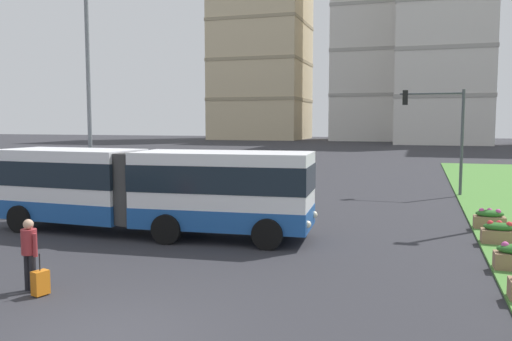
{
  "coord_description": "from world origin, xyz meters",
  "views": [
    {
      "loc": [
        5.51,
        -8.2,
        4.03
      ],
      "look_at": [
        -0.36,
        10.51,
        2.2
      ],
      "focal_mm": 36.8,
      "sensor_mm": 36.0,
      "label": 1
    }
  ],
  "objects_px": {
    "flower_planter_4": "(489,219)",
    "apartment_tower_centre": "(444,33)",
    "flower_planter_3": "(499,233)",
    "apartment_tower_west": "(262,26)",
    "rolling_suitcase": "(40,282)",
    "pedestrian_crossing": "(29,250)",
    "articulated_bus": "(149,188)",
    "apartment_tower_westcentre": "(370,33)",
    "traffic_light_far_right": "(441,123)",
    "streetlight_left": "(89,90)"
  },
  "relations": [
    {
      "from": "rolling_suitcase",
      "to": "apartment_tower_west",
      "type": "relative_size",
      "value": 0.02
    },
    {
      "from": "apartment_tower_westcentre",
      "to": "apartment_tower_centre",
      "type": "relative_size",
      "value": 1.14
    },
    {
      "from": "apartment_tower_west",
      "to": "pedestrian_crossing",
      "type": "bearing_deg",
      "value": -76.04
    },
    {
      "from": "apartment_tower_centre",
      "to": "apartment_tower_westcentre",
      "type": "bearing_deg",
      "value": 137.1
    },
    {
      "from": "pedestrian_crossing",
      "to": "apartment_tower_centre",
      "type": "relative_size",
      "value": 0.04
    },
    {
      "from": "streetlight_left",
      "to": "apartment_tower_west",
      "type": "relative_size",
      "value": 0.19
    },
    {
      "from": "apartment_tower_west",
      "to": "apartment_tower_centre",
      "type": "xyz_separation_m",
      "value": [
        39.07,
        -14.4,
        -5.71
      ]
    },
    {
      "from": "articulated_bus",
      "to": "traffic_light_far_right",
      "type": "distance_m",
      "value": 17.18
    },
    {
      "from": "articulated_bus",
      "to": "flower_planter_4",
      "type": "distance_m",
      "value": 12.61
    },
    {
      "from": "flower_planter_4",
      "to": "apartment_tower_centre",
      "type": "height_order",
      "value": "apartment_tower_centre"
    },
    {
      "from": "pedestrian_crossing",
      "to": "flower_planter_3",
      "type": "distance_m",
      "value": 14.09
    },
    {
      "from": "apartment_tower_west",
      "to": "flower_planter_3",
      "type": "bearing_deg",
      "value": -69.01
    },
    {
      "from": "articulated_bus",
      "to": "pedestrian_crossing",
      "type": "xyz_separation_m",
      "value": [
        0.48,
        -6.63,
        -0.65
      ]
    },
    {
      "from": "traffic_light_far_right",
      "to": "apartment_tower_centre",
      "type": "height_order",
      "value": "apartment_tower_centre"
    },
    {
      "from": "apartment_tower_west",
      "to": "apartment_tower_westcentre",
      "type": "xyz_separation_m",
      "value": [
        24.65,
        -1.0,
        -2.97
      ]
    },
    {
      "from": "articulated_bus",
      "to": "apartment_tower_westcentre",
      "type": "distance_m",
      "value": 102.18
    },
    {
      "from": "apartment_tower_westcentre",
      "to": "flower_planter_3",
      "type": "bearing_deg",
      "value": -82.23
    },
    {
      "from": "rolling_suitcase",
      "to": "traffic_light_far_right",
      "type": "xyz_separation_m",
      "value": [
        9.36,
        20.39,
        3.63
      ]
    },
    {
      "from": "flower_planter_4",
      "to": "apartment_tower_west",
      "type": "height_order",
      "value": "apartment_tower_west"
    },
    {
      "from": "traffic_light_far_right",
      "to": "streetlight_left",
      "type": "relative_size",
      "value": 0.58
    },
    {
      "from": "articulated_bus",
      "to": "apartment_tower_westcentre",
      "type": "relative_size",
      "value": 0.26
    },
    {
      "from": "pedestrian_crossing",
      "to": "flower_planter_4",
      "type": "relative_size",
      "value": 1.58
    },
    {
      "from": "articulated_bus",
      "to": "streetlight_left",
      "type": "distance_m",
      "value": 6.95
    },
    {
      "from": "traffic_light_far_right",
      "to": "apartment_tower_westcentre",
      "type": "relative_size",
      "value": 0.13
    },
    {
      "from": "flower_planter_3",
      "to": "apartment_tower_west",
      "type": "bearing_deg",
      "value": 110.99
    },
    {
      "from": "streetlight_left",
      "to": "apartment_tower_west",
      "type": "xyz_separation_m",
      "value": [
        -21.5,
        97.56,
        20.46
      ]
    },
    {
      "from": "apartment_tower_centre",
      "to": "traffic_light_far_right",
      "type": "bearing_deg",
      "value": -91.98
    },
    {
      "from": "traffic_light_far_right",
      "to": "apartment_tower_westcentre",
      "type": "height_order",
      "value": "apartment_tower_westcentre"
    },
    {
      "from": "rolling_suitcase",
      "to": "apartment_tower_centre",
      "type": "distance_m",
      "value": 96.19
    },
    {
      "from": "traffic_light_far_right",
      "to": "apartment_tower_west",
      "type": "distance_m",
      "value": 97.22
    },
    {
      "from": "streetlight_left",
      "to": "apartment_tower_centre",
      "type": "relative_size",
      "value": 0.25
    },
    {
      "from": "traffic_light_far_right",
      "to": "apartment_tower_west",
      "type": "height_order",
      "value": "apartment_tower_west"
    },
    {
      "from": "flower_planter_3",
      "to": "apartment_tower_west",
      "type": "relative_size",
      "value": 0.02
    },
    {
      "from": "pedestrian_crossing",
      "to": "apartment_tower_westcentre",
      "type": "relative_size",
      "value": 0.04
    },
    {
      "from": "articulated_bus",
      "to": "apartment_tower_centre",
      "type": "distance_m",
      "value": 89.42
    },
    {
      "from": "flower_planter_4",
      "to": "pedestrian_crossing",
      "type": "bearing_deg",
      "value": -135.92
    },
    {
      "from": "rolling_suitcase",
      "to": "flower_planter_3",
      "type": "height_order",
      "value": "rolling_suitcase"
    },
    {
      "from": "articulated_bus",
      "to": "apartment_tower_westcentre",
      "type": "xyz_separation_m",
      "value": [
        -1.61,
        99.93,
        21.27
      ]
    },
    {
      "from": "articulated_bus",
      "to": "apartment_tower_west",
      "type": "relative_size",
      "value": 0.23
    },
    {
      "from": "flower_planter_3",
      "to": "apartment_tower_west",
      "type": "height_order",
      "value": "apartment_tower_west"
    },
    {
      "from": "articulated_bus",
      "to": "apartment_tower_west",
      "type": "distance_m",
      "value": 107.07
    },
    {
      "from": "articulated_bus",
      "to": "flower_planter_4",
      "type": "relative_size",
      "value": 10.87
    },
    {
      "from": "flower_planter_3",
      "to": "traffic_light_far_right",
      "type": "xyz_separation_m",
      "value": [
        -1.49,
        11.79,
        3.52
      ]
    },
    {
      "from": "rolling_suitcase",
      "to": "pedestrian_crossing",
      "type": "bearing_deg",
      "value": 156.04
    },
    {
      "from": "streetlight_left",
      "to": "articulated_bus",
      "type": "bearing_deg",
      "value": -35.36
    },
    {
      "from": "rolling_suitcase",
      "to": "apartment_tower_westcentre",
      "type": "bearing_deg",
      "value": 91.36
    },
    {
      "from": "traffic_light_far_right",
      "to": "apartment_tower_centre",
      "type": "distance_m",
      "value": 74.79
    },
    {
      "from": "flower_planter_4",
      "to": "apartment_tower_west",
      "type": "relative_size",
      "value": 0.02
    },
    {
      "from": "rolling_suitcase",
      "to": "traffic_light_far_right",
      "type": "relative_size",
      "value": 0.17
    },
    {
      "from": "pedestrian_crossing",
      "to": "traffic_light_far_right",
      "type": "height_order",
      "value": "traffic_light_far_right"
    }
  ]
}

